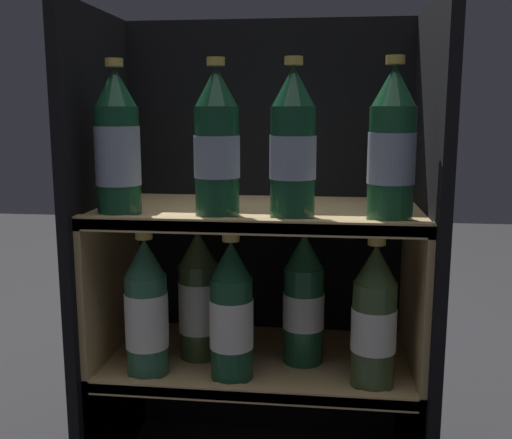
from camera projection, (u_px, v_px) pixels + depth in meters
fridge_back_wall at (268, 235)px, 1.30m from camera, size 0.64×0.02×0.90m
fridge_side_left at (103, 248)px, 1.17m from camera, size 0.02×0.36×0.90m
fridge_side_right at (425, 257)px, 1.10m from camera, size 0.02×0.36×0.90m
shelf_lower at (258, 380)px, 1.17m from camera, size 0.60×0.32×0.25m
shelf_upper at (259, 284)px, 1.14m from camera, size 0.60×0.32×0.54m
bottle_upper_front_0 at (117, 147)px, 1.03m from camera, size 0.08×0.08×0.27m
bottle_upper_front_1 at (217, 146)px, 1.01m from camera, size 0.08×0.08×0.27m
bottle_upper_front_2 at (293, 147)px, 0.99m from camera, size 0.08×0.08×0.27m
bottle_upper_front_3 at (392, 148)px, 0.98m from camera, size 0.08×0.08×0.27m
bottle_lower_front_0 at (146, 311)px, 1.08m from camera, size 0.08×0.08×0.27m
bottle_lower_front_1 at (231, 314)px, 1.06m from camera, size 0.08×0.08×0.27m
bottle_lower_front_2 at (374, 320)px, 1.03m from camera, size 0.08×0.08×0.27m
bottle_lower_back_0 at (199, 298)px, 1.15m from camera, size 0.08×0.08×0.27m
bottle_lower_back_1 at (304, 301)px, 1.13m from camera, size 0.08×0.08×0.27m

